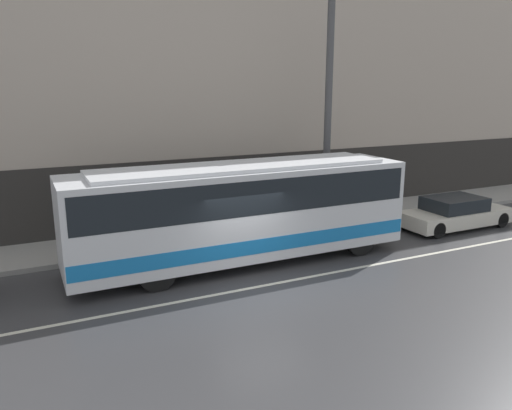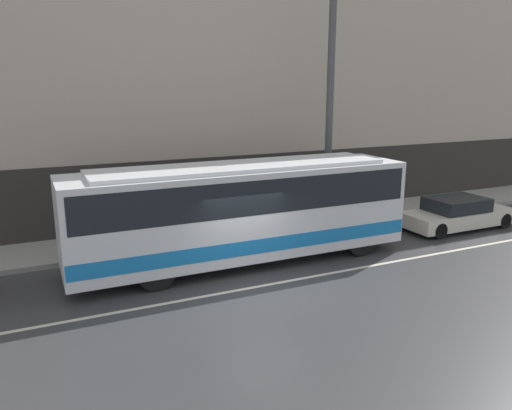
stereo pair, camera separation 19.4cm
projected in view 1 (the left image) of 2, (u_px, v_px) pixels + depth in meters
name	position (u px, v px, depth m)	size (l,w,h in m)	color
ground_plane	(258.00, 287.00, 14.25)	(60.00, 60.00, 0.00)	#38383A
sidewalk	(196.00, 235.00, 18.95)	(60.00, 2.76, 0.17)	gray
building_facade	(178.00, 54.00, 18.73)	(60.00, 0.35, 13.91)	#B7A899
lane_stripe	(258.00, 287.00, 14.25)	(54.00, 0.14, 0.01)	beige
transit_bus	(242.00, 208.00, 15.85)	(11.00, 2.51, 3.22)	silver
sedan_white_front	(455.00, 213.00, 20.09)	(4.75, 1.81, 1.26)	beige
utility_pole_near	(328.00, 115.00, 19.47)	(0.28, 0.28, 8.66)	#4C4C4F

